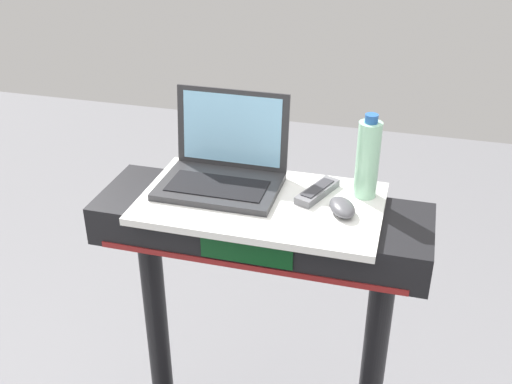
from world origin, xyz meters
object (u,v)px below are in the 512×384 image
object	(u,v)px
laptop	(224,167)
computer_mouse	(342,207)
tv_remote	(317,191)
water_bottle	(368,159)

from	to	relation	value
laptop	computer_mouse	distance (m)	0.35
tv_remote	laptop	bearing A→B (deg)	-179.97
water_bottle	computer_mouse	bearing A→B (deg)	-111.53
laptop	tv_remote	distance (m)	0.27
computer_mouse	water_bottle	xyz separation A→B (m)	(0.04, 0.11, 0.09)
computer_mouse	tv_remote	size ratio (longest dim) A/B	0.60
tv_remote	water_bottle	bearing A→B (deg)	15.27
water_bottle	tv_remote	world-z (taller)	water_bottle
water_bottle	laptop	bearing A→B (deg)	-175.05
laptop	water_bottle	world-z (taller)	laptop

